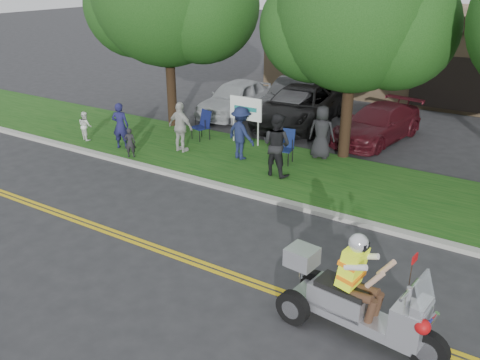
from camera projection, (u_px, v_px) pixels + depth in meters
The scene contains 22 objects.
ground at pixel (201, 249), 11.37m from camera, with size 120.00×120.00×0.00m, color #28282B.
centerline_near at pixel (185, 261), 10.92m from camera, with size 60.00×0.10×0.01m, color gold.
centerline_far at pixel (190, 258), 11.04m from camera, with size 60.00×0.10×0.01m, color gold.
curb at pixel (268, 199), 13.73m from camera, with size 60.00×0.25×0.12m, color #A8A89E.
grass_verge at pixel (303, 173), 15.40m from camera, with size 60.00×4.00×0.10m, color #124412.
commercial_building at pixel (468, 53), 24.39m from camera, with size 18.00×8.20×4.00m.
tree_mid at pixel (357, 18), 15.01m from camera, with size 5.88×4.80×7.05m.
business_sign at pixel (246, 111), 17.45m from camera, with size 1.25×0.06×1.75m.
trike_scooter at pixel (355, 301), 8.52m from camera, with size 2.96×1.05×1.93m.
lawn_chair_a at pixel (203, 123), 18.12m from camera, with size 0.69×0.71×1.04m.
lawn_chair_b at pixel (285, 144), 15.96m from camera, with size 0.64×0.66×1.06m.
spectator_adult_left at pixel (120, 126), 17.12m from camera, with size 0.58×0.38×1.58m, color #1A1A48.
spectator_adult_mid at pixel (276, 145), 14.83m from camera, with size 0.92×0.71×1.89m, color black.
spectator_adult_right at pixel (181, 127), 16.79m from camera, with size 0.99×0.41×1.68m, color #B9B8B2.
spectator_chair_a at pixel (241, 133), 16.15m from camera, with size 1.10×0.63×1.71m, color #182043.
spectator_chair_b at pixel (322, 132), 16.22m from camera, with size 0.84×0.55×1.72m, color black.
child_left at pixel (130, 143), 16.41m from camera, with size 0.36×0.23×0.98m, color black.
child_right at pixel (85, 126), 18.06m from camera, with size 0.50×0.39×1.03m, color white.
parked_car_far_left at pixel (236, 98), 21.41m from camera, with size 1.73×4.31×1.47m, color #B4B7BC.
parked_car_left at pixel (296, 98), 21.12m from camera, with size 1.69×4.84×1.59m, color #2E2E31.
parked_car_mid at pixel (299, 106), 20.05m from camera, with size 2.52×5.46×1.52m, color black.
parked_car_right at pixel (378, 124), 18.26m from camera, with size 1.78×4.39×1.27m, color #461018.
Camera 1 is at (6.02, -7.88, 5.86)m, focal length 38.00 mm.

